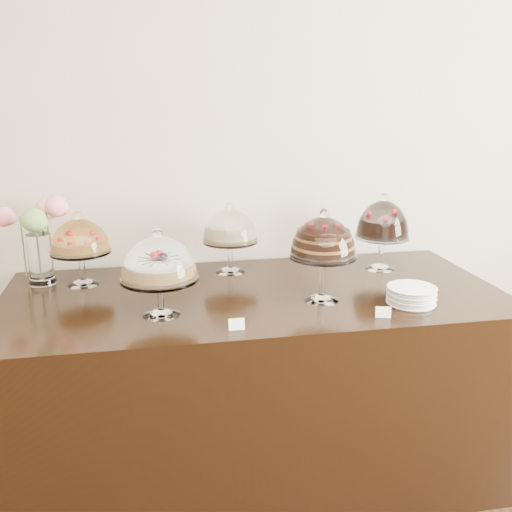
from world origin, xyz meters
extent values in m
cube|color=beige|center=(0.00, 3.00, 1.50)|extent=(5.00, 0.04, 3.00)
cube|color=black|center=(-0.19, 2.45, 0.45)|extent=(2.20, 1.00, 0.90)
cone|color=white|center=(-0.61, 2.25, 0.91)|extent=(0.15, 0.15, 0.02)
cylinder|color=white|center=(-0.61, 2.25, 0.99)|extent=(0.03, 0.03, 0.12)
cylinder|color=white|center=(-0.61, 2.25, 1.05)|extent=(0.30, 0.30, 0.01)
cylinder|color=tan|center=(-0.61, 2.25, 1.09)|extent=(0.24, 0.24, 0.06)
sphere|color=red|center=(-0.54, 2.27, 1.12)|extent=(0.02, 0.02, 0.02)
sphere|color=red|center=(-0.65, 2.30, 1.12)|extent=(0.02, 0.02, 0.02)
sphere|color=red|center=(-0.62, 2.19, 1.12)|extent=(0.02, 0.02, 0.02)
sphere|color=white|center=(-0.61, 2.25, 1.24)|extent=(0.04, 0.04, 0.04)
cone|color=white|center=(0.07, 2.29, 0.91)|extent=(0.15, 0.15, 0.02)
cylinder|color=white|center=(0.07, 2.29, 1.01)|extent=(0.03, 0.03, 0.17)
cylinder|color=white|center=(0.07, 2.29, 1.10)|extent=(0.28, 0.28, 0.01)
cylinder|color=black|center=(0.07, 2.29, 1.16)|extent=(0.22, 0.22, 0.11)
sphere|color=red|center=(0.13, 2.31, 1.22)|extent=(0.02, 0.02, 0.02)
sphere|color=red|center=(0.08, 2.35, 1.22)|extent=(0.02, 0.02, 0.02)
sphere|color=red|center=(0.03, 2.33, 1.22)|extent=(0.02, 0.02, 0.02)
sphere|color=red|center=(0.01, 2.28, 1.22)|extent=(0.02, 0.02, 0.02)
sphere|color=red|center=(0.06, 2.23, 1.22)|extent=(0.02, 0.02, 0.02)
sphere|color=red|center=(0.11, 2.25, 1.22)|extent=(0.02, 0.02, 0.02)
sphere|color=white|center=(0.07, 2.29, 1.28)|extent=(0.04, 0.04, 0.04)
cone|color=white|center=(-0.25, 2.76, 0.91)|extent=(0.15, 0.15, 0.02)
cylinder|color=white|center=(-0.25, 2.76, 0.99)|extent=(0.03, 0.03, 0.13)
cylinder|color=white|center=(-0.25, 2.76, 1.06)|extent=(0.27, 0.27, 0.01)
cylinder|color=beige|center=(-0.25, 2.76, 1.10)|extent=(0.22, 0.22, 0.07)
sphere|color=white|center=(-0.25, 2.76, 1.23)|extent=(0.04, 0.04, 0.04)
cone|color=white|center=(0.50, 2.67, 0.91)|extent=(0.15, 0.15, 0.02)
cylinder|color=white|center=(0.50, 2.67, 0.99)|extent=(0.03, 0.03, 0.13)
cylinder|color=white|center=(0.50, 2.67, 1.07)|extent=(0.27, 0.27, 0.01)
cylinder|color=black|center=(0.50, 2.67, 1.11)|extent=(0.22, 0.22, 0.08)
sphere|color=red|center=(0.55, 2.69, 1.16)|extent=(0.02, 0.02, 0.02)
sphere|color=red|center=(0.45, 2.71, 1.16)|extent=(0.02, 0.02, 0.02)
sphere|color=red|center=(0.48, 2.61, 1.16)|extent=(0.02, 0.02, 0.02)
sphere|color=white|center=(0.50, 2.67, 1.26)|extent=(0.04, 0.04, 0.04)
cone|color=white|center=(-0.95, 2.70, 0.91)|extent=(0.15, 0.15, 0.02)
cylinder|color=white|center=(-0.95, 2.70, 0.99)|extent=(0.03, 0.03, 0.13)
cylinder|color=white|center=(-0.95, 2.70, 1.06)|extent=(0.27, 0.27, 0.01)
cylinder|color=gold|center=(-0.95, 2.70, 1.08)|extent=(0.22, 0.22, 0.04)
sphere|color=red|center=(-0.89, 2.72, 1.11)|extent=(0.02, 0.02, 0.02)
sphere|color=red|center=(-0.93, 2.76, 1.11)|extent=(0.02, 0.02, 0.02)
sphere|color=red|center=(-0.99, 2.75, 1.11)|extent=(0.02, 0.02, 0.02)
sphere|color=red|center=(-1.01, 2.69, 1.11)|extent=(0.02, 0.02, 0.02)
sphere|color=red|center=(-0.96, 2.64, 1.11)|extent=(0.02, 0.02, 0.02)
sphere|color=red|center=(-0.90, 2.66, 1.11)|extent=(0.02, 0.02, 0.02)
sphere|color=white|center=(-0.95, 2.70, 1.22)|extent=(0.04, 0.04, 0.04)
cylinder|color=white|center=(-1.14, 2.76, 1.02)|extent=(0.11, 0.11, 0.23)
cylinder|color=#476B2D|center=(-1.09, 2.75, 1.10)|extent=(0.01, 0.01, 0.32)
sphere|color=pink|center=(-1.04, 2.75, 1.26)|extent=(0.10, 0.10, 0.10)
cylinder|color=#476B2D|center=(-1.12, 2.83, 1.08)|extent=(0.01, 0.01, 0.28)
sphere|color=pink|center=(-1.11, 2.89, 1.22)|extent=(0.10, 0.10, 0.10)
cylinder|color=#476B2D|center=(-1.20, 2.76, 1.08)|extent=(0.01, 0.01, 0.28)
sphere|color=pink|center=(-1.27, 2.76, 1.22)|extent=(0.09, 0.09, 0.09)
cylinder|color=#476B2D|center=(-1.13, 2.71, 1.08)|extent=(0.01, 0.01, 0.28)
sphere|color=#689C4B|center=(-1.13, 2.66, 1.22)|extent=(0.11, 0.11, 0.11)
cylinder|color=white|center=(0.43, 2.18, 0.90)|extent=(0.20, 0.20, 0.01)
cylinder|color=white|center=(0.43, 2.18, 0.92)|extent=(0.19, 0.19, 0.01)
cylinder|color=white|center=(0.43, 2.18, 0.93)|extent=(0.20, 0.20, 0.01)
cylinder|color=white|center=(0.43, 2.18, 0.94)|extent=(0.19, 0.19, 0.01)
cylinder|color=white|center=(0.43, 2.18, 0.95)|extent=(0.20, 0.20, 0.01)
cylinder|color=white|center=(0.43, 2.18, 0.96)|extent=(0.19, 0.19, 0.01)
cylinder|color=white|center=(0.43, 2.18, 0.97)|extent=(0.20, 0.20, 0.01)
cube|color=white|center=(-0.33, 2.05, 0.92)|extent=(0.06, 0.02, 0.04)
cube|color=white|center=(0.25, 2.06, 0.92)|extent=(0.06, 0.03, 0.04)
camera|label=1|loc=(-0.64, 0.10, 1.75)|focal=40.00mm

